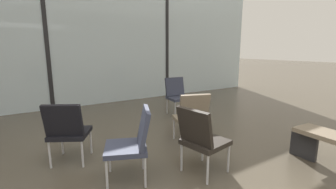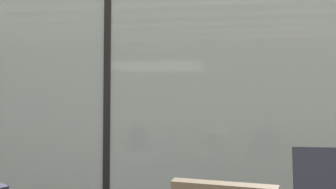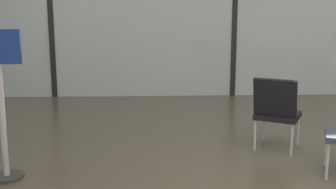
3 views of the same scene
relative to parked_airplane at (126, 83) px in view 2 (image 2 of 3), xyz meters
The scene contains 3 objects.
glass_curtain_wall 6.16m from the parked_airplane, 79.61° to the right, with size 14.00×0.08×3.50m, color silver.
window_mullion_1 6.16m from the parked_airplane, 79.61° to the right, with size 0.10×0.12×3.50m, color black.
parked_airplane is the anchor object (origin of this frame).
Camera 2 is at (1.57, -0.45, 1.16)m, focal length 41.91 mm.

